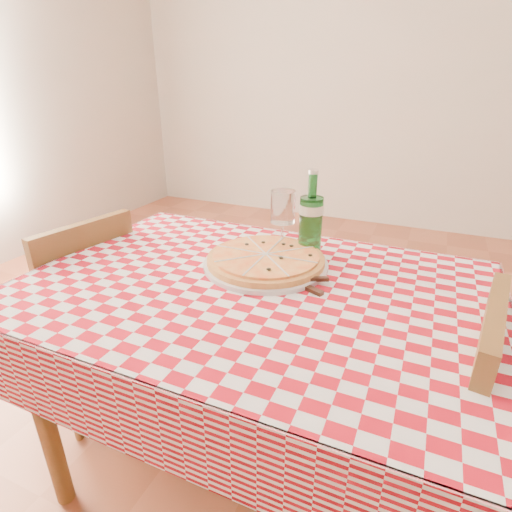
{
  "coord_description": "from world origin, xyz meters",
  "views": [
    {
      "loc": [
        0.41,
        -0.91,
        1.28
      ],
      "look_at": [
        -0.02,
        0.06,
        0.82
      ],
      "focal_mm": 28.0,
      "sensor_mm": 36.0,
      "label": 1
    }
  ],
  "objects": [
    {
      "name": "water_bottle",
      "position": [
        0.08,
        0.27,
        0.9
      ],
      "size": [
        0.08,
        0.08,
        0.28
      ],
      "primitive_type": null,
      "rotation": [
        0.0,
        0.0,
        0.05
      ],
      "color": "#1A6925",
      "rests_on": "tablecloth"
    },
    {
      "name": "dining_table",
      "position": [
        0.0,
        0.0,
        0.66
      ],
      "size": [
        1.2,
        0.8,
        0.75
      ],
      "color": "brown",
      "rests_on": "ground"
    },
    {
      "name": "wine_glass",
      "position": [
        -0.02,
        0.27,
        0.86
      ],
      "size": [
        0.1,
        0.1,
        0.2
      ],
      "primitive_type": null,
      "rotation": [
        0.0,
        0.0,
        0.38
      ],
      "color": "white",
      "rests_on": "tablecloth"
    },
    {
      "name": "pizza_plate",
      "position": [
        -0.02,
        0.13,
        0.78
      ],
      "size": [
        0.38,
        0.38,
        0.05
      ],
      "primitive_type": null,
      "rotation": [
        0.0,
        0.0,
        0.0
      ],
      "color": "#BC7B3E",
      "rests_on": "tablecloth"
    },
    {
      "name": "chair_near",
      "position": [
        0.67,
        -0.05,
        0.48
      ],
      "size": [
        0.44,
        0.44,
        0.85
      ],
      "rotation": [
        0.0,
        0.0,
        -0.15
      ],
      "color": "brown",
      "rests_on": "ground"
    },
    {
      "name": "tablecloth",
      "position": [
        0.0,
        0.0,
        0.75
      ],
      "size": [
        1.3,
        0.9,
        0.01
      ],
      "primitive_type": "cube",
      "color": "maroon",
      "rests_on": "dining_table"
    },
    {
      "name": "cutlery",
      "position": [
        0.11,
        0.05,
        0.77
      ],
      "size": [
        0.24,
        0.21,
        0.02
      ],
      "primitive_type": null,
      "rotation": [
        0.0,
        0.0,
        0.09
      ],
      "color": "silver",
      "rests_on": "tablecloth"
    },
    {
      "name": "chair_far",
      "position": [
        -0.74,
        0.04,
        0.48
      ],
      "size": [
        0.45,
        0.45,
        0.84
      ],
      "rotation": [
        0.0,
        0.0,
        2.95
      ],
      "color": "brown",
      "rests_on": "ground"
    }
  ]
}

